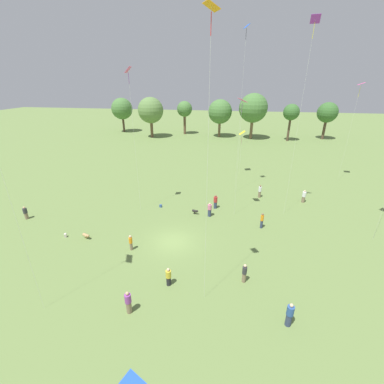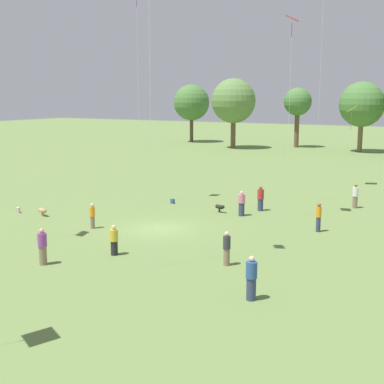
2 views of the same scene
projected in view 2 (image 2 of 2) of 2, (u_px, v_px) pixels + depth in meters
ground_plane at (159, 229)px, 33.39m from camera, size 240.00×240.00×0.00m
tree_0 at (191, 103)px, 93.40m from camera, size 6.25×6.25×10.03m
tree_1 at (234, 101)px, 82.37m from camera, size 6.86×6.86×10.76m
tree_2 at (298, 103)px, 83.89m from camera, size 4.37×4.37×9.37m
tree_3 at (362, 105)px, 76.72m from camera, size 6.48×6.48×10.14m
person_0 at (242, 204)px, 36.79m from camera, size 0.61×0.61×1.75m
person_1 at (251, 278)px, 21.64m from camera, size 0.49×0.49×1.86m
person_2 at (114, 240)px, 27.77m from camera, size 0.52×0.52×1.61m
person_3 at (355, 196)px, 39.32m from camera, size 0.45×0.45×1.81m
person_4 at (319, 217)px, 32.48m from camera, size 0.43×0.43×1.80m
person_5 at (261, 199)px, 38.40m from camera, size 0.53×0.53×1.81m
person_7 at (92, 216)px, 33.32m from camera, size 0.35×0.35×1.61m
person_10 at (43, 247)px, 26.17m from camera, size 0.49×0.49×1.84m
person_11 at (227, 248)px, 26.06m from camera, size 0.52×0.52×1.71m
kite_1 at (292, 27)px, 34.07m from camera, size 1.10×1.15×13.25m
kite_4 at (352, 111)px, 47.74m from camera, size 1.07×1.21×7.33m
kite_9 at (137, 2)px, 38.69m from camera, size 0.65×0.86×16.15m
dog_0 at (220, 207)px, 37.89m from camera, size 0.76×0.47×0.58m
dog_1 at (43, 211)px, 36.80m from camera, size 0.86×0.56×0.56m
picnic_bag_0 at (18, 210)px, 37.85m from camera, size 0.31×0.35×0.40m
picnic_bag_1 at (173, 201)px, 41.08m from camera, size 0.32×0.26×0.36m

